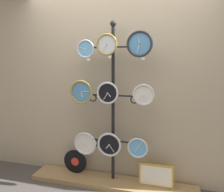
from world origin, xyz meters
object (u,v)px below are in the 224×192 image
Objects in this scene: display_stand at (113,124)px; clock_bottom_right at (138,148)px; clock_top_left at (86,49)px; clock_middle_right at (144,95)px; clock_top_center at (107,45)px; clock_top_right at (140,44)px; clock_bottom_left at (85,143)px; clock_bottom_center at (109,145)px; vinyl_record at (75,162)px; clock_middle_left at (81,92)px; picture_frame at (156,176)px; clock_middle_center at (108,93)px.

clock_bottom_right is (0.34, -0.08, -0.26)m from display_stand.
clock_top_left reaches higher than clock_middle_right.
clock_top_center is 0.39m from clock_top_right.
clock_top_left is 0.74× the size of clock_bottom_left.
clock_middle_right is 0.83× the size of clock_bottom_center.
clock_bottom_left reaches higher than vinyl_record.
clock_top_center is at bearing -176.80° from clock_bottom_right.
clock_middle_right is at bearing 2.16° from clock_top_center.
clock_bottom_right is at bearing 2.39° from clock_bottom_left.
clock_top_right is 0.94m from clock_middle_left.
clock_middle_left is at bearing -178.94° from clock_bottom_right.
clock_middle_right is (0.73, 0.00, -0.54)m from clock_top_left.
picture_frame is at bearing 15.36° from clock_top_right.
clock_top_center is (0.28, -0.02, 0.05)m from clock_top_left.
clock_middle_left is (-0.74, 0.02, -0.58)m from clock_top_right.
clock_bottom_left is (0.05, -0.01, -0.67)m from clock_middle_left.
clock_bottom_center is at bearing -176.37° from picture_frame.
clock_middle_left reaches higher than vinyl_record.
clock_bottom_left is 0.39m from vinyl_record.
vinyl_record is (-0.20, 0.10, -0.32)m from clock_bottom_left.
clock_middle_left is at bearing -177.58° from picture_frame.
clock_middle_right is at bearing -169.41° from picture_frame.
clock_bottom_center is at bearing -16.55° from clock_middle_center.
clock_top_right is at bearing -2.39° from clock_top_left.
display_stand is at bearing 75.41° from clock_bottom_center.
clock_middle_left is at bearing -179.36° from clock_middle_right.
clock_top_right is at bearing -6.89° from vinyl_record.
display_stand is 8.06× the size of clock_middle_right.
clock_top_right is 0.70m from clock_middle_center.
clock_middle_left is 0.99m from clock_bottom_right.
clock_top_center reaches higher than clock_middle_center.
clock_top_right is 1.25m from clock_bottom_right.
clock_bottom_left reaches higher than picture_frame.
clock_middle_center is 0.92× the size of clock_bottom_left.
display_stand is at bearing 174.55° from picture_frame.
display_stand is 0.57m from clock_middle_right.
vinyl_record is at bearing -179.19° from display_stand.
clock_top_left is 0.54m from clock_middle_left.
picture_frame is at bearing 4.51° from clock_top_center.
picture_frame is at bearing 6.71° from clock_bottom_right.
display_stand reaches higher than clock_bottom_right.
clock_bottom_center reaches higher than clock_bottom_left.
vinyl_record is at bearing 173.11° from clock_top_right.
clock_top_right is at bearing -18.54° from display_stand.
clock_middle_center is at bearing 79.78° from clock_top_center.
clock_bottom_center is at bearing 176.30° from clock_top_right.
clock_bottom_center reaches higher than vinyl_record.
display_stand is at bearing 0.81° from vinyl_record.
clock_middle_left is 1.01m from vinyl_record.
display_stand is 0.43m from clock_bottom_right.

